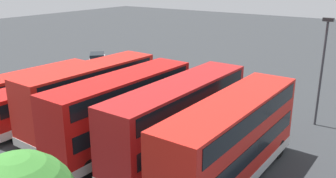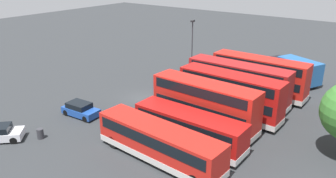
{
  "view_description": "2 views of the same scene",
  "coord_description": "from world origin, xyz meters",
  "px_view_note": "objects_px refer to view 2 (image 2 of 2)",
  "views": [
    {
      "loc": [
        -16.29,
        25.89,
        10.39
      ],
      "look_at": [
        -0.76,
        4.08,
        1.92
      ],
      "focal_mm": 38.82,
      "sensor_mm": 36.0,
      "label": 1
    },
    {
      "loc": [
        27.09,
        24.25,
        15.0
      ],
      "look_at": [
        -0.81,
        3.31,
        1.65
      ],
      "focal_mm": 35.74,
      "sensor_mm": 36.0,
      "label": 2
    }
  ],
  "objects_px": {
    "box_truck_blue": "(294,69)",
    "lamp_post_tall": "(192,43)",
    "bus_single_deck_sixth": "(159,142)",
    "bus_double_decker_third": "(230,94)",
    "waste_bin_yellow": "(40,134)",
    "bus_double_decker_fourth": "(205,104)",
    "car_small_green": "(80,110)",
    "bus_double_decker_near_end": "(259,75)",
    "bus_double_decker_second": "(238,82)",
    "bus_single_deck_fifth": "(189,127)"
  },
  "relations": [
    {
      "from": "box_truck_blue",
      "to": "lamp_post_tall",
      "type": "xyz_separation_m",
      "value": [
        5.57,
        -12.41,
        2.8
      ]
    },
    {
      "from": "bus_single_deck_sixth",
      "to": "lamp_post_tall",
      "type": "bearing_deg",
      "value": -153.58
    },
    {
      "from": "bus_double_decker_third",
      "to": "bus_single_deck_sixth",
      "type": "distance_m",
      "value": 10.85
    },
    {
      "from": "bus_double_decker_third",
      "to": "waste_bin_yellow",
      "type": "xyz_separation_m",
      "value": [
        14.51,
        -11.38,
        -1.97
      ]
    },
    {
      "from": "bus_double_decker_fourth",
      "to": "waste_bin_yellow",
      "type": "relative_size",
      "value": 11.24
    },
    {
      "from": "bus_double_decker_fourth",
      "to": "car_small_green",
      "type": "distance_m",
      "value": 12.88
    },
    {
      "from": "box_truck_blue",
      "to": "bus_double_decker_near_end",
      "type": "bearing_deg",
      "value": -14.73
    },
    {
      "from": "bus_single_deck_sixth",
      "to": "box_truck_blue",
      "type": "xyz_separation_m",
      "value": [
        -25.39,
        2.56,
        0.08
      ]
    },
    {
      "from": "bus_single_deck_sixth",
      "to": "box_truck_blue",
      "type": "bearing_deg",
      "value": 174.24
    },
    {
      "from": "bus_single_deck_sixth",
      "to": "lamp_post_tall",
      "type": "height_order",
      "value": "lamp_post_tall"
    },
    {
      "from": "bus_double_decker_second",
      "to": "bus_double_decker_third",
      "type": "distance_m",
      "value": 3.73
    },
    {
      "from": "bus_double_decker_near_end",
      "to": "bus_single_deck_fifth",
      "type": "bearing_deg",
      "value": -0.51
    },
    {
      "from": "bus_single_deck_fifth",
      "to": "bus_double_decker_second",
      "type": "bearing_deg",
      "value": -175.93
    },
    {
      "from": "bus_double_decker_near_end",
      "to": "box_truck_blue",
      "type": "distance_m",
      "value": 7.47
    },
    {
      "from": "bus_double_decker_second",
      "to": "waste_bin_yellow",
      "type": "bearing_deg",
      "value": -30.08
    },
    {
      "from": "bus_double_decker_third",
      "to": "bus_double_decker_fourth",
      "type": "xyz_separation_m",
      "value": [
        3.69,
        -0.74,
        -0.0
      ]
    },
    {
      "from": "bus_double_decker_fourth",
      "to": "waste_bin_yellow",
      "type": "height_order",
      "value": "bus_double_decker_fourth"
    },
    {
      "from": "lamp_post_tall",
      "to": "car_small_green",
      "type": "bearing_deg",
      "value": -5.52
    },
    {
      "from": "bus_double_decker_third",
      "to": "lamp_post_tall",
      "type": "height_order",
      "value": "lamp_post_tall"
    },
    {
      "from": "bus_double_decker_near_end",
      "to": "waste_bin_yellow",
      "type": "bearing_deg",
      "value": -27.52
    },
    {
      "from": "bus_double_decker_third",
      "to": "box_truck_blue",
      "type": "relative_size",
      "value": 1.39
    },
    {
      "from": "bus_double_decker_near_end",
      "to": "lamp_post_tall",
      "type": "relative_size",
      "value": 1.47
    },
    {
      "from": "bus_double_decker_third",
      "to": "bus_single_deck_sixth",
      "type": "height_order",
      "value": "bus_double_decker_third"
    },
    {
      "from": "bus_double_decker_second",
      "to": "car_small_green",
      "type": "distance_m",
      "value": 17.24
    },
    {
      "from": "bus_double_decker_third",
      "to": "bus_single_deck_fifth",
      "type": "height_order",
      "value": "bus_double_decker_third"
    },
    {
      "from": "bus_double_decker_fourth",
      "to": "bus_single_deck_fifth",
      "type": "xyz_separation_m",
      "value": [
        3.61,
        0.65,
        -0.83
      ]
    },
    {
      "from": "bus_double_decker_fourth",
      "to": "lamp_post_tall",
      "type": "xyz_separation_m",
      "value": [
        -12.7,
        -9.74,
        2.05
      ]
    },
    {
      "from": "lamp_post_tall",
      "to": "waste_bin_yellow",
      "type": "bearing_deg",
      "value": -2.18
    },
    {
      "from": "bus_single_deck_sixth",
      "to": "waste_bin_yellow",
      "type": "distance_m",
      "value": 11.42
    },
    {
      "from": "bus_double_decker_near_end",
      "to": "bus_single_deck_sixth",
      "type": "height_order",
      "value": "bus_double_decker_near_end"
    },
    {
      "from": "bus_double_decker_near_end",
      "to": "bus_single_deck_fifth",
      "type": "xyz_separation_m",
      "value": [
        14.69,
        -0.13,
        -0.83
      ]
    },
    {
      "from": "bus_double_decker_third",
      "to": "lamp_post_tall",
      "type": "distance_m",
      "value": 13.98
    },
    {
      "from": "car_small_green",
      "to": "bus_single_deck_sixth",
      "type": "bearing_deg",
      "value": 82.23
    },
    {
      "from": "box_truck_blue",
      "to": "bus_double_decker_third",
      "type": "bearing_deg",
      "value": -7.52
    },
    {
      "from": "bus_double_decker_third",
      "to": "lamp_post_tall",
      "type": "bearing_deg",
      "value": -130.7
    },
    {
      "from": "bus_double_decker_second",
      "to": "bus_double_decker_fourth",
      "type": "distance_m",
      "value": 7.32
    },
    {
      "from": "box_truck_blue",
      "to": "waste_bin_yellow",
      "type": "bearing_deg",
      "value": -24.57
    },
    {
      "from": "lamp_post_tall",
      "to": "bus_single_deck_sixth",
      "type": "bearing_deg",
      "value": 26.42
    },
    {
      "from": "lamp_post_tall",
      "to": "waste_bin_yellow",
      "type": "distance_m",
      "value": 23.88
    },
    {
      "from": "bus_double_decker_near_end",
      "to": "bus_single_deck_sixth",
      "type": "distance_m",
      "value": 18.23
    },
    {
      "from": "bus_double_decker_third",
      "to": "box_truck_blue",
      "type": "distance_m",
      "value": 14.73
    },
    {
      "from": "bus_double_decker_third",
      "to": "box_truck_blue",
      "type": "xyz_separation_m",
      "value": [
        -14.58,
        1.92,
        -0.74
      ]
    },
    {
      "from": "bus_double_decker_near_end",
      "to": "bus_double_decker_third",
      "type": "bearing_deg",
      "value": -0.26
    },
    {
      "from": "bus_double_decker_near_end",
      "to": "bus_double_decker_second",
      "type": "relative_size",
      "value": 0.97
    },
    {
      "from": "box_truck_blue",
      "to": "car_small_green",
      "type": "height_order",
      "value": "box_truck_blue"
    },
    {
      "from": "bus_single_deck_fifth",
      "to": "car_small_green",
      "type": "xyz_separation_m",
      "value": [
        1.92,
        -12.15,
        -0.92
      ]
    },
    {
      "from": "bus_double_decker_near_end",
      "to": "waste_bin_yellow",
      "type": "height_order",
      "value": "bus_double_decker_near_end"
    },
    {
      "from": "bus_single_deck_fifth",
      "to": "waste_bin_yellow",
      "type": "distance_m",
      "value": 13.44
    },
    {
      "from": "bus_double_decker_third",
      "to": "bus_single_deck_fifth",
      "type": "distance_m",
      "value": 7.34
    },
    {
      "from": "bus_single_deck_fifth",
      "to": "box_truck_blue",
      "type": "bearing_deg",
      "value": 174.72
    }
  ]
}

